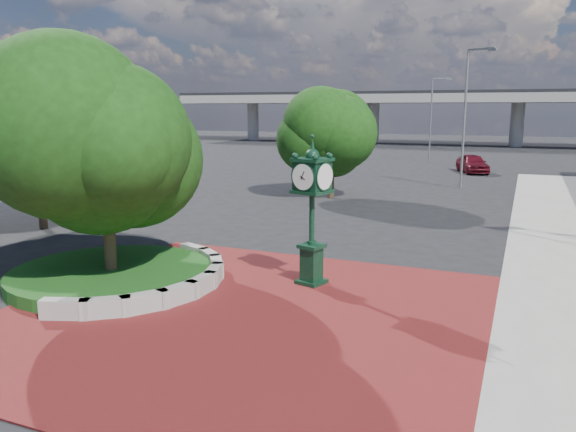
% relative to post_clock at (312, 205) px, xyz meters
% --- Properties ---
extents(ground, '(200.00, 200.00, 0.00)m').
position_rel_post_clock_xyz_m(ground, '(-0.76, -2.10, -2.43)').
color(ground, black).
rests_on(ground, ground).
extents(plaza, '(12.00, 12.00, 0.04)m').
position_rel_post_clock_xyz_m(plaza, '(-0.76, -3.10, -2.41)').
color(plaza, maroon).
rests_on(plaza, ground).
extents(planter_wall, '(2.96, 6.77, 0.54)m').
position_rel_post_clock_xyz_m(planter_wall, '(-3.46, -2.10, -2.16)').
color(planter_wall, '#9E9B93').
rests_on(planter_wall, ground).
extents(grass_bed, '(6.10, 6.10, 0.40)m').
position_rel_post_clock_xyz_m(grass_bed, '(-5.76, -2.10, -2.23)').
color(grass_bed, '#124215').
rests_on(grass_bed, ground).
extents(overpass, '(90.00, 12.00, 7.50)m').
position_rel_post_clock_xyz_m(overpass, '(-0.97, 67.90, 4.11)').
color(overpass, '#9E9B93').
rests_on(overpass, ground).
extents(tree_planter, '(5.20, 5.20, 6.33)m').
position_rel_post_clock_xyz_m(tree_planter, '(-5.76, -2.10, 1.29)').
color(tree_planter, '#38281C').
rests_on(tree_planter, ground).
extents(tree_northwest, '(5.60, 5.60, 6.93)m').
position_rel_post_clock_xyz_m(tree_northwest, '(-13.76, 2.90, 1.69)').
color(tree_northwest, '#38281C').
rests_on(tree_northwest, ground).
extents(tree_street, '(4.40, 4.40, 5.45)m').
position_rel_post_clock_xyz_m(tree_street, '(-4.76, 15.90, 0.81)').
color(tree_street, '#38281C').
rests_on(tree_street, ground).
extents(post_clock, '(1.10, 1.10, 4.42)m').
position_rel_post_clock_xyz_m(post_clock, '(0.00, 0.00, 0.00)').
color(post_clock, black).
rests_on(post_clock, ground).
extents(parked_car, '(3.34, 4.86, 1.54)m').
position_rel_post_clock_xyz_m(parked_car, '(1.72, 32.73, -1.66)').
color(parked_car, '#540C17').
rests_on(parked_car, ground).
extents(street_lamp_near, '(1.86, 0.99, 8.88)m').
position_rel_post_clock_xyz_m(street_lamp_near, '(2.04, 22.97, 2.77)').
color(street_lamp_near, slate).
rests_on(street_lamp_near, ground).
extents(street_lamp_far, '(1.77, 0.55, 7.97)m').
position_rel_post_clock_xyz_m(street_lamp_far, '(-2.71, 39.82, 2.24)').
color(street_lamp_far, slate).
rests_on(street_lamp_far, ground).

